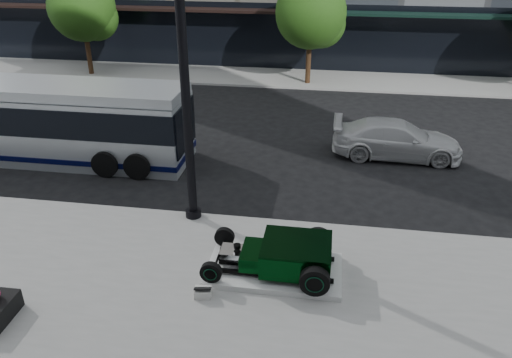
% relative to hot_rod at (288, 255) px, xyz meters
% --- Properties ---
extents(ground, '(120.00, 120.00, 0.00)m').
position_rel_hot_rod_xyz_m(ground, '(-1.60, 4.59, -0.70)').
color(ground, black).
rests_on(ground, ground).
extents(sidewalk_far, '(70.00, 4.00, 0.12)m').
position_rel_hot_rod_xyz_m(sidewalk_far, '(-1.60, 18.59, -0.64)').
color(sidewalk_far, gray).
rests_on(sidewalk_far, ground).
extents(street_trees, '(29.80, 3.80, 5.70)m').
position_rel_hot_rod_xyz_m(street_trees, '(-0.45, 17.66, 3.07)').
color(street_trees, black).
rests_on(street_trees, sidewalk_far).
extents(display_plinth, '(3.40, 1.80, 0.15)m').
position_rel_hot_rod_xyz_m(display_plinth, '(-0.33, -0.00, -0.50)').
color(display_plinth, silver).
rests_on(display_plinth, sidewalk_near).
extents(hot_rod, '(3.22, 2.00, 0.81)m').
position_rel_hot_rod_xyz_m(hot_rod, '(0.00, 0.00, 0.00)').
color(hot_rod, black).
rests_on(hot_rod, display_plinth).
extents(info_plaque, '(0.44, 0.36, 0.31)m').
position_rel_hot_rod_xyz_m(info_plaque, '(-1.90, -1.17, -0.45)').
color(info_plaque, silver).
rests_on(info_plaque, sidewalk_near).
extents(lamppost, '(0.48, 0.48, 8.66)m').
position_rel_hot_rod_xyz_m(lamppost, '(-3.11, 2.39, 3.42)').
color(lamppost, black).
rests_on(lamppost, sidewalk_near).
extents(transit_bus, '(12.12, 2.88, 2.92)m').
position_rel_hot_rod_xyz_m(transit_bus, '(-10.36, 6.08, 0.79)').
color(transit_bus, silver).
rests_on(transit_bus, ground).
extents(white_sedan, '(4.92, 2.06, 1.42)m').
position_rel_hot_rod_xyz_m(white_sedan, '(3.40, 8.19, 0.01)').
color(white_sedan, silver).
rests_on(white_sedan, ground).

